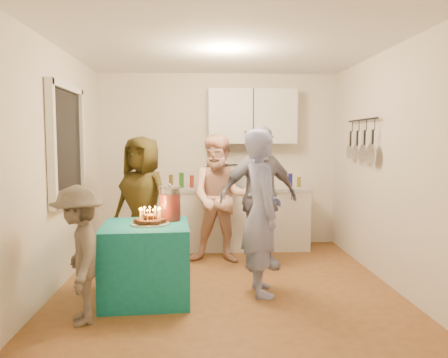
{
  "coord_description": "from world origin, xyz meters",
  "views": [
    {
      "loc": [
        -0.27,
        -4.66,
        1.59
      ],
      "look_at": [
        0.0,
        0.35,
        1.15
      ],
      "focal_mm": 35.0,
      "sensor_mm": 36.0,
      "label": 1
    }
  ],
  "objects_px": {
    "party_table": "(146,262)",
    "woman_back_left": "(142,202)",
    "woman_back_center": "(220,199)",
    "man_birthday": "(262,212)",
    "punch_jar": "(170,204)",
    "woman_back_right": "(259,197)",
    "microwave": "(233,176)",
    "child_near_left": "(79,255)",
    "counter": "(233,219)"
  },
  "relations": [
    {
      "from": "party_table",
      "to": "woman_back_left",
      "type": "bearing_deg",
      "value": 98.94
    },
    {
      "from": "woman_back_left",
      "to": "woman_back_center",
      "type": "relative_size",
      "value": 0.98
    },
    {
      "from": "man_birthday",
      "to": "woman_back_left",
      "type": "height_order",
      "value": "man_birthday"
    },
    {
      "from": "punch_jar",
      "to": "woman_back_center",
      "type": "xyz_separation_m",
      "value": [
        0.58,
        1.11,
        -0.09
      ]
    },
    {
      "from": "party_table",
      "to": "woman_back_right",
      "type": "relative_size",
      "value": 0.48
    },
    {
      "from": "woman_back_center",
      "to": "microwave",
      "type": "bearing_deg",
      "value": 81.66
    },
    {
      "from": "microwave",
      "to": "punch_jar",
      "type": "distance_m",
      "value": 2.01
    },
    {
      "from": "man_birthday",
      "to": "woman_back_right",
      "type": "distance_m",
      "value": 0.92
    },
    {
      "from": "punch_jar",
      "to": "child_near_left",
      "type": "relative_size",
      "value": 0.28
    },
    {
      "from": "punch_jar",
      "to": "child_near_left",
      "type": "bearing_deg",
      "value": -134.21
    },
    {
      "from": "woman_back_center",
      "to": "counter",
      "type": "bearing_deg",
      "value": 82.05
    },
    {
      "from": "woman_back_left",
      "to": "child_near_left",
      "type": "relative_size",
      "value": 1.36
    },
    {
      "from": "woman_back_left",
      "to": "child_near_left",
      "type": "height_order",
      "value": "woman_back_left"
    },
    {
      "from": "party_table",
      "to": "woman_back_center",
      "type": "relative_size",
      "value": 0.51
    },
    {
      "from": "woman_back_right",
      "to": "woman_back_center",
      "type": "bearing_deg",
      "value": 131.02
    },
    {
      "from": "counter",
      "to": "child_near_left",
      "type": "distance_m",
      "value": 3.02
    },
    {
      "from": "party_table",
      "to": "microwave",
      "type": "bearing_deg",
      "value": 63.28
    },
    {
      "from": "counter",
      "to": "man_birthday",
      "type": "relative_size",
      "value": 1.29
    },
    {
      "from": "party_table",
      "to": "woman_back_right",
      "type": "bearing_deg",
      "value": 38.75
    },
    {
      "from": "microwave",
      "to": "woman_back_center",
      "type": "xyz_separation_m",
      "value": [
        -0.22,
        -0.73,
        -0.24
      ]
    },
    {
      "from": "child_near_left",
      "to": "woman_back_right",
      "type": "bearing_deg",
      "value": 113.33
    },
    {
      "from": "woman_back_left",
      "to": "woman_back_center",
      "type": "xyz_separation_m",
      "value": [
        0.99,
        0.15,
        0.02
      ]
    },
    {
      "from": "woman_back_left",
      "to": "child_near_left",
      "type": "distance_m",
      "value": 1.75
    },
    {
      "from": "punch_jar",
      "to": "man_birthday",
      "type": "bearing_deg",
      "value": -5.6
    },
    {
      "from": "woman_back_center",
      "to": "man_birthday",
      "type": "bearing_deg",
      "value": -64.33
    },
    {
      "from": "microwave",
      "to": "woman_back_left",
      "type": "bearing_deg",
      "value": -136.2
    },
    {
      "from": "man_birthday",
      "to": "woman_back_right",
      "type": "height_order",
      "value": "woman_back_right"
    },
    {
      "from": "woman_back_left",
      "to": "woman_back_center",
      "type": "height_order",
      "value": "woman_back_center"
    },
    {
      "from": "party_table",
      "to": "woman_back_left",
      "type": "height_order",
      "value": "woman_back_left"
    },
    {
      "from": "woman_back_left",
      "to": "man_birthday",
      "type": "bearing_deg",
      "value": -8.1
    },
    {
      "from": "microwave",
      "to": "child_near_left",
      "type": "height_order",
      "value": "microwave"
    },
    {
      "from": "woman_back_left",
      "to": "woman_back_right",
      "type": "height_order",
      "value": "woman_back_right"
    },
    {
      "from": "party_table",
      "to": "woman_back_left",
      "type": "distance_m",
      "value": 1.25
    },
    {
      "from": "counter",
      "to": "party_table",
      "type": "height_order",
      "value": "counter"
    },
    {
      "from": "microwave",
      "to": "punch_jar",
      "type": "bearing_deg",
      "value": -105.81
    },
    {
      "from": "microwave",
      "to": "man_birthday",
      "type": "bearing_deg",
      "value": -77.85
    },
    {
      "from": "woman_back_right",
      "to": "child_near_left",
      "type": "height_order",
      "value": "woman_back_right"
    },
    {
      "from": "woman_back_center",
      "to": "child_near_left",
      "type": "distance_m",
      "value": 2.29
    },
    {
      "from": "microwave",
      "to": "man_birthday",
      "type": "distance_m",
      "value": 1.95
    },
    {
      "from": "woman_back_right",
      "to": "child_near_left",
      "type": "xyz_separation_m",
      "value": [
        -1.78,
        -1.58,
        -0.28
      ]
    },
    {
      "from": "counter",
      "to": "punch_jar",
      "type": "bearing_deg",
      "value": -113.26
    },
    {
      "from": "party_table",
      "to": "child_near_left",
      "type": "height_order",
      "value": "child_near_left"
    },
    {
      "from": "party_table",
      "to": "child_near_left",
      "type": "xyz_separation_m",
      "value": [
        -0.5,
        -0.56,
        0.23
      ]
    },
    {
      "from": "punch_jar",
      "to": "man_birthday",
      "type": "relative_size",
      "value": 0.2
    },
    {
      "from": "party_table",
      "to": "punch_jar",
      "type": "bearing_deg",
      "value": 40.96
    },
    {
      "from": "counter",
      "to": "microwave",
      "type": "bearing_deg",
      "value": 0.0
    },
    {
      "from": "man_birthday",
      "to": "party_table",
      "type": "bearing_deg",
      "value": 91.68
    },
    {
      "from": "counter",
      "to": "woman_back_left",
      "type": "relative_size",
      "value": 1.34
    },
    {
      "from": "microwave",
      "to": "woman_back_right",
      "type": "height_order",
      "value": "woman_back_right"
    },
    {
      "from": "microwave",
      "to": "woman_back_right",
      "type": "relative_size",
      "value": 0.33
    }
  ]
}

